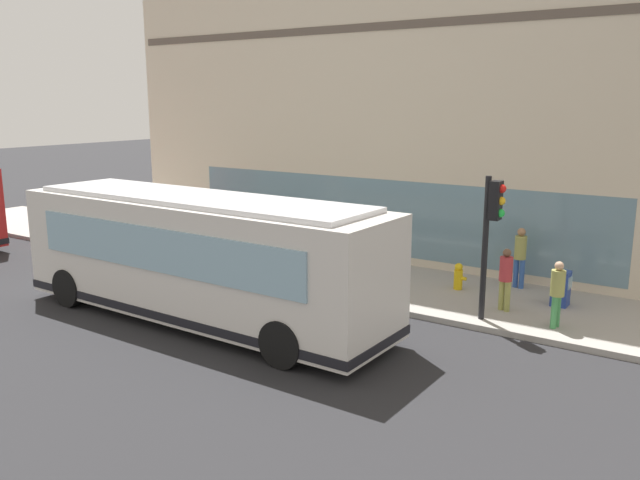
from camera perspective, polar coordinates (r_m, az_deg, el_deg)
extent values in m
plane|color=#262628|center=(15.91, -6.69, -7.25)|extent=(120.00, 120.00, 0.00)
cube|color=#9E9991|center=(19.52, 2.29, -3.26)|extent=(4.20, 40.00, 0.15)
cube|color=beige|center=(23.71, 9.65, 15.64)|extent=(6.76, 21.15, 13.54)
cube|color=brown|center=(20.88, 5.87, 18.11)|extent=(0.36, 20.73, 0.24)
cube|color=slate|center=(21.00, 5.40, 2.06)|extent=(0.12, 14.81, 2.40)
cube|color=silver|center=(15.84, -10.57, -1.42)|extent=(2.62, 10.03, 2.70)
cube|color=silver|center=(15.57, -10.77, 3.63)|extent=(2.23, 9.03, 0.12)
cube|color=#8CB2C6|center=(19.54, -21.02, 1.88)|extent=(2.20, 0.11, 1.20)
cube|color=#8CB2C6|center=(16.65, -7.54, 0.75)|extent=(0.16, 8.20, 1.00)
cube|color=#8CB2C6|center=(14.90, -14.07, -0.86)|extent=(0.16, 8.20, 1.00)
cube|color=black|center=(16.15, -10.41, -5.46)|extent=(2.66, 10.07, 0.20)
cylinder|color=black|center=(19.45, -15.58, -2.47)|extent=(0.31, 1.00, 1.00)
cylinder|color=black|center=(18.12, -21.14, -3.92)|extent=(0.31, 1.00, 1.00)
cylinder|color=black|center=(14.94, 2.12, -6.44)|extent=(0.31, 1.00, 1.00)
cylinder|color=black|center=(13.17, -3.33, -9.06)|extent=(0.31, 1.00, 1.00)
cylinder|color=black|center=(15.66, 14.23, -0.76)|extent=(0.14, 0.14, 3.42)
cube|color=black|center=(15.39, 15.12, 3.36)|extent=(0.32, 0.24, 0.90)
sphere|color=red|center=(15.31, 15.64, 4.35)|extent=(0.20, 0.20, 0.20)
sphere|color=yellow|center=(15.35, 15.58, 3.31)|extent=(0.20, 0.20, 0.20)
sphere|color=green|center=(15.40, 15.52, 2.28)|extent=(0.20, 0.20, 0.20)
cylinder|color=yellow|center=(18.34, 12.00, -3.40)|extent=(0.24, 0.24, 0.55)
sphere|color=yellow|center=(18.25, 12.05, -2.33)|extent=(0.22, 0.22, 0.22)
cylinder|color=yellow|center=(18.27, 12.50, -3.33)|extent=(0.10, 0.12, 0.10)
cylinder|color=yellow|center=(18.48, 12.21, -3.13)|extent=(0.12, 0.10, 0.10)
cylinder|color=#99994C|center=(16.71, 16.09, -4.78)|extent=(0.14, 0.14, 0.76)
cylinder|color=#99994C|center=(16.82, 15.61, -4.64)|extent=(0.14, 0.14, 0.76)
cylinder|color=#B23338|center=(16.58, 15.98, -2.45)|extent=(0.32, 0.32, 0.60)
sphere|color=brown|center=(16.49, 16.06, -1.09)|extent=(0.21, 0.21, 0.21)
cylinder|color=#99994C|center=(22.51, -11.85, -0.18)|extent=(0.14, 0.14, 0.80)
cylinder|color=#99994C|center=(22.65, -12.13, -0.12)|extent=(0.14, 0.14, 0.80)
cylinder|color=black|center=(22.44, -12.07, 1.64)|extent=(0.32, 0.32, 0.63)
sphere|color=#9E704C|center=(22.37, -12.12, 2.71)|extent=(0.22, 0.22, 0.22)
cylinder|color=#3359A5|center=(18.83, 17.25, -2.86)|extent=(0.14, 0.14, 0.82)
cylinder|color=#3359A5|center=(18.91, 16.77, -2.77)|extent=(0.14, 0.14, 0.82)
cylinder|color=#99994C|center=(18.70, 17.15, -0.64)|extent=(0.32, 0.32, 0.65)
sphere|color=#9E704C|center=(18.61, 17.24, 0.67)|extent=(0.22, 0.22, 0.22)
cylinder|color=#3F8C4C|center=(15.99, 20.06, -5.83)|extent=(0.14, 0.14, 0.76)
cylinder|color=#3F8C4C|center=(15.83, 19.81, -5.99)|extent=(0.14, 0.14, 0.76)
cylinder|color=#99994C|center=(15.72, 20.11, -3.56)|extent=(0.32, 0.32, 0.60)
sphere|color=tan|center=(15.62, 20.22, -2.15)|extent=(0.20, 0.20, 0.20)
cube|color=#263F99|center=(17.58, 20.34, -3.99)|extent=(0.44, 0.40, 0.90)
cube|color=#8CB2C6|center=(17.49, 21.05, -3.52)|extent=(0.35, 0.03, 0.30)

